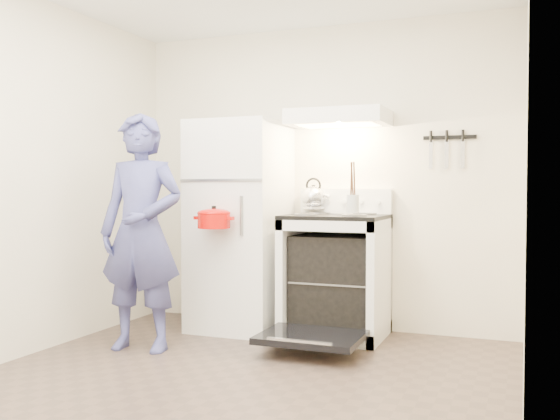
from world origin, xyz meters
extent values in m
plane|color=#4F3E35|center=(0.00, 0.00, 0.00)|extent=(3.60, 3.60, 0.00)
cube|color=white|center=(0.00, 1.80, 1.25)|extent=(3.20, 0.02, 2.50)
cube|color=white|center=(-0.58, 1.45, 0.85)|extent=(0.70, 0.70, 1.70)
cube|color=white|center=(0.23, 1.48, 0.46)|extent=(0.76, 0.65, 0.92)
cube|color=black|center=(0.23, 1.48, 0.94)|extent=(0.76, 0.65, 0.03)
cube|color=white|center=(0.23, 1.76, 1.05)|extent=(0.76, 0.07, 0.20)
cube|color=black|center=(0.23, 0.88, 0.12)|extent=(0.70, 0.54, 0.04)
cube|color=gray|center=(0.23, 1.48, 0.44)|extent=(0.60, 0.52, 0.01)
cube|color=white|center=(0.23, 1.55, 1.71)|extent=(0.76, 0.50, 0.12)
cube|color=black|center=(1.05, 1.79, 1.55)|extent=(0.40, 0.02, 0.03)
cylinder|color=#8C6F4F|center=(0.19, 1.43, 0.45)|extent=(0.31, 0.31, 0.02)
cylinder|color=silver|center=(0.43, 1.22, 1.05)|extent=(0.09, 0.09, 0.13)
imported|color=navy|center=(-0.95, 0.58, 0.85)|extent=(0.67, 0.48, 1.69)
camera|label=1|loc=(1.60, -3.18, 1.16)|focal=40.00mm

